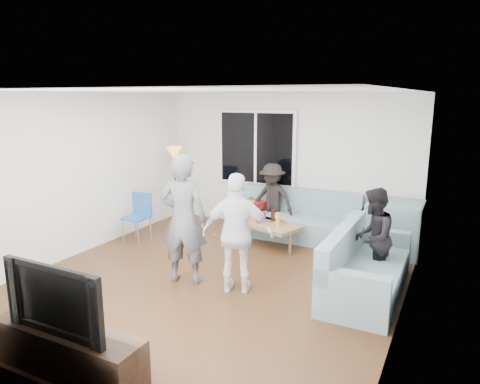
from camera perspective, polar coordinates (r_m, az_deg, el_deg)
The scene contains 30 objects.
floor at distance 6.39m, azimuth -3.31°, elevation -11.26°, with size 5.00×5.50×0.04m, color #56351C.
ceiling at distance 5.85m, azimuth -3.63°, elevation 13.14°, with size 5.00×5.50×0.04m, color white.
wall_back at distance 8.45m, azimuth 6.10°, elevation 3.88°, with size 5.00×0.04×2.60m, color silver.
wall_front at distance 3.94m, azimuth -24.44°, elevation -7.12°, with size 5.00×0.04×2.60m, color silver.
wall_left at distance 7.56m, azimuth -20.19°, elevation 2.18°, with size 0.04×5.50×2.60m, color silver.
wall_right at distance 5.21m, azimuth 21.21°, elevation -2.24°, with size 0.04×5.50×2.60m, color silver.
window_frame at distance 8.57m, azimuth 2.18°, elevation 5.75°, with size 1.62×0.06×1.47m, color white.
window_glass at distance 8.54m, azimuth 2.06°, elevation 5.72°, with size 1.50×0.02×1.35m, color black.
window_mullion at distance 8.53m, azimuth 2.04°, elevation 5.71°, with size 0.05×0.03×1.35m, color white.
radiator at distance 8.77m, azimuth 2.00°, elevation -2.35°, with size 1.30×0.12×0.62m, color silver.
potted_plant at distance 8.53m, azimuth 3.58°, elevation 0.48°, with size 0.18×0.15×0.33m, color #2E702C.
vase at distance 8.72m, azimuth 1.00°, elevation 0.22°, with size 0.16×0.16×0.17m, color white.
sofa_back_section at distance 8.05m, azimuth 7.11°, elevation -2.95°, with size 2.30×0.85×0.85m, color gray, non-canonical shape.
sofa_right_section at distance 6.00m, azimuth 16.28°, elevation -8.77°, with size 0.85×2.00×0.85m, color gray, non-canonical shape.
sofa_corner at distance 7.66m, azimuth 19.44°, elevation -4.37°, with size 0.85×0.85×0.85m, color gray.
cushion_yellow at distance 8.38m, azimuth 0.67°, elevation -1.63°, with size 0.38×0.32×0.14m, color gold.
cushion_red at distance 8.38m, azimuth 1.92°, elevation -1.63°, with size 0.36×0.30×0.13m, color maroon.
coffee_table at distance 7.62m, azimuth 3.69°, elevation -5.52°, with size 1.10×0.60×0.40m, color olive.
pitcher at distance 7.58m, azimuth 2.77°, elevation -3.37°, with size 0.17×0.17×0.17m, color maroon.
side_chair at distance 7.97m, azimuth -13.35°, elevation -3.31°, with size 0.40×0.40×0.86m, color #235B9A, non-canonical shape.
floor_lamp at distance 8.81m, azimuth -8.41°, elevation 0.73°, with size 0.32×0.32×1.56m, color orange, non-canonical shape.
player_left at distance 6.01m, azimuth -7.37°, elevation -3.54°, with size 0.66×0.43×1.80m, color #4D4D52.
player_right at distance 5.69m, azimuth -0.31°, elevation -5.46°, with size 0.93×0.39×1.59m, color silver.
spectator_right at distance 6.17m, azimuth 16.91°, elevation -5.71°, with size 0.66×0.52×1.36m, color black.
spectator_back at distance 8.17m, azimuth 4.19°, elevation -0.90°, with size 0.86×0.49×1.33m, color black.
tv_console at distance 4.63m, azimuth -21.44°, elevation -18.66°, with size 1.60×0.40×0.44m, color #37271B.
television at distance 4.38m, azimuth -22.02°, elevation -12.43°, with size 1.15×0.15×0.66m, color black.
bottle_d at distance 7.40m, azimuth 4.96°, elevation -3.54°, with size 0.07×0.07×0.23m, color #FFAA16.
bottle_a at distance 7.74m, azimuth 1.78°, elevation -2.81°, with size 0.07×0.07×0.22m, color orange.
bottle_c at distance 7.66m, azimuth 4.29°, elevation -2.99°, with size 0.07×0.07×0.23m, color black.
Camera 1 is at (2.97, -5.04, 2.54)m, focal length 32.77 mm.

